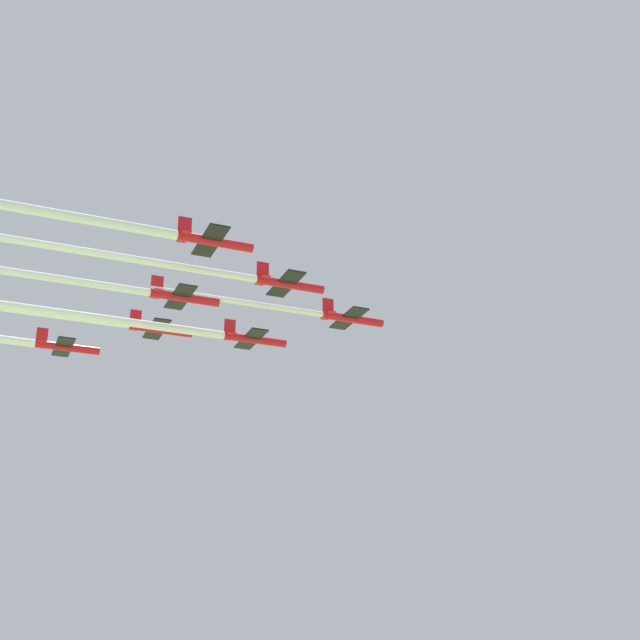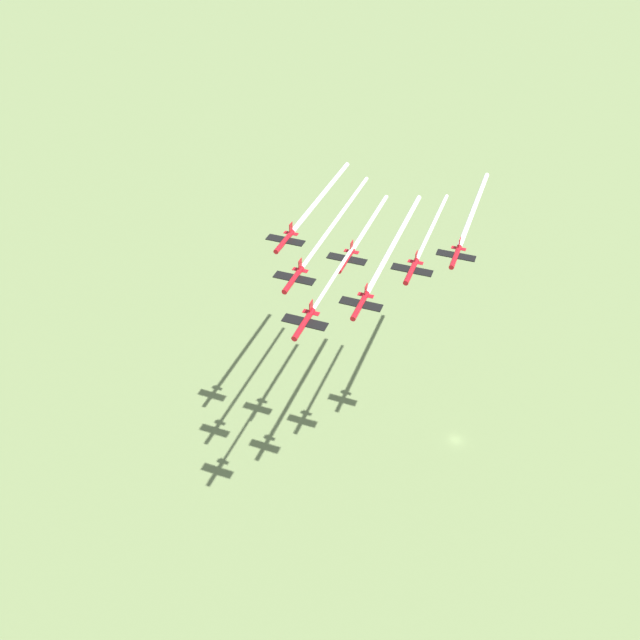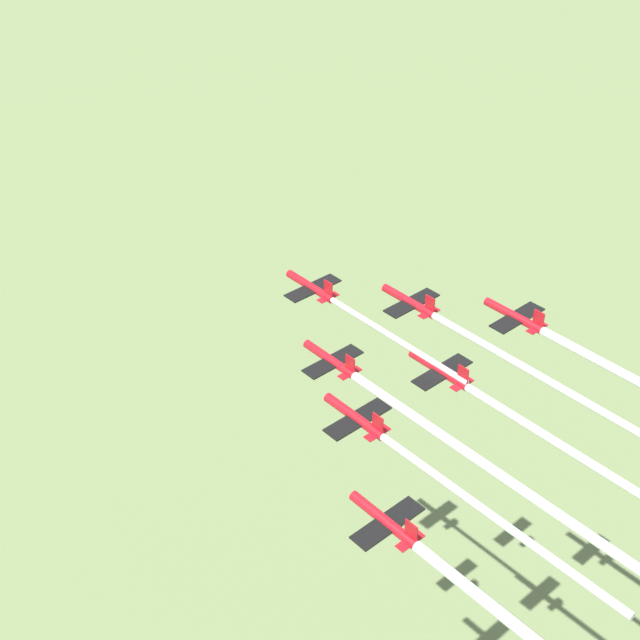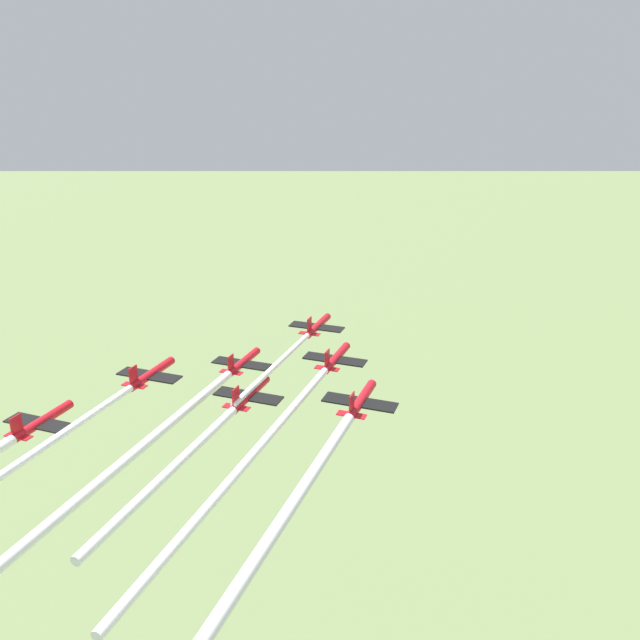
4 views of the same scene
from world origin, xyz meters
TOP-DOWN VIEW (x-y plane):
  - jet_0 at (11.08, 55.30)m, footprint 10.47×10.72m
  - jet_1 at (9.98, 38.58)m, footprint 10.47×10.72m
  - jet_2 at (25.16, 46.21)m, footprint 10.47×10.72m
  - jet_3 at (8.87, 21.85)m, footprint 10.47×10.72m
  - jet_4 at (24.06, 29.49)m, footprint 10.47×10.72m
  - jet_5 at (39.24, 37.12)m, footprint 10.47×10.72m
  - jet_6 at (7.77, 5.13)m, footprint 10.47×10.72m
  - smoke_trail_0 at (19.82, 37.91)m, footprint 13.75×26.17m
  - smoke_trail_1 at (24.30, 10.09)m, footprint 25.30×48.56m
  - smoke_trail_2 at (39.52, 17.64)m, footprint 25.17×48.61m
  - smoke_trail_3 at (19.60, 0.51)m, footprint 17.85×34.13m
  - smoke_trail_4 at (33.52, 10.66)m, footprint 15.44×29.16m

SIDE VIEW (x-z plane):
  - smoke_trail_1 at x=24.30m, z-range 69.04..70.38m
  - jet_1 at x=9.98m, z-range 67.92..71.61m
  - jet_6 at x=7.77m, z-range 68.20..71.89m
  - smoke_trail_4 at x=33.52m, z-range 71.22..72.38m
  - jet_4 at x=24.06m, z-range 70.01..73.70m
  - smoke_trail_3 at x=19.60m, z-range 71.90..72.93m
  - jet_3 at x=8.87m, z-range 70.63..74.32m
  - smoke_trail_0 at x=19.82m, z-range 72.07..72.97m
  - jet_0 at x=11.08m, z-range 70.73..74.42m
  - smoke_trail_2 at x=39.52m, z-range 72.46..73.56m
  - jet_2 at x=25.16m, z-range 71.22..74.91m
  - jet_5 at x=39.24m, z-range 71.97..75.66m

